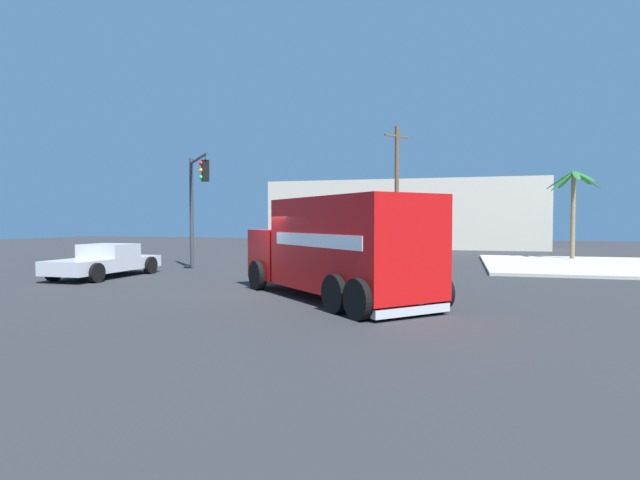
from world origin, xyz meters
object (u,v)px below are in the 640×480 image
object	(u,v)px
palm_tree_far	(573,197)
utility_pole	(397,188)
traffic_light_primary	(196,194)
delivery_truck	(338,248)
pickup_silver	(106,260)

from	to	relation	value
palm_tree_far	utility_pole	size ratio (longest dim) A/B	0.58
traffic_light_primary	palm_tree_far	size ratio (longest dim) A/B	1.07
delivery_truck	utility_pole	size ratio (longest dim) A/B	0.81
delivery_truck	utility_pole	world-z (taller)	utility_pole
palm_tree_far	traffic_light_primary	bearing A→B (deg)	-150.99
delivery_truck	traffic_light_primary	size ratio (longest dim) A/B	1.30
delivery_truck	palm_tree_far	bearing A→B (deg)	61.21
pickup_silver	palm_tree_far	distance (m)	25.56
traffic_light_primary	palm_tree_far	distance (m)	21.54
traffic_light_primary	utility_pole	distance (m)	15.81
traffic_light_primary	utility_pole	xyz separation A→B (m)	(8.11, 13.54, 0.97)
traffic_light_primary	delivery_truck	bearing A→B (deg)	-39.98
traffic_light_primary	utility_pole	bearing A→B (deg)	59.08
delivery_truck	traffic_light_primary	bearing A→B (deg)	140.02
palm_tree_far	delivery_truck	bearing A→B (deg)	-118.79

